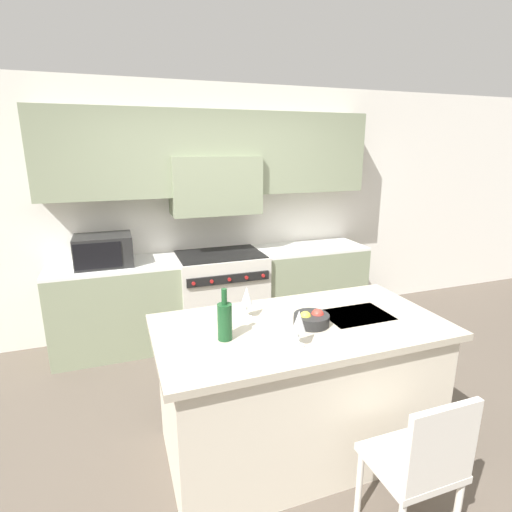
{
  "coord_description": "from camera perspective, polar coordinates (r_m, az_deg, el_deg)",
  "views": [
    {
      "loc": [
        -1.03,
        -2.31,
        2.04
      ],
      "look_at": [
        0.02,
        0.62,
        1.19
      ],
      "focal_mm": 28.0,
      "sensor_mm": 36.0,
      "label": 1
    }
  ],
  "objects": [
    {
      "name": "wine_glass_near",
      "position": [
        2.3,
        6.16,
        -9.36
      ],
      "size": [
        0.08,
        0.08,
        0.22
      ],
      "color": "white",
      "rests_on": "kitchen_island"
    },
    {
      "name": "kitchen_island",
      "position": [
        2.85,
        6.15,
        -18.09
      ],
      "size": [
        1.87,
        0.97,
        0.94
      ],
      "color": "beige",
      "rests_on": "ground_plane"
    },
    {
      "name": "back_cabinetry",
      "position": [
        4.44,
        -6.29,
        9.42
      ],
      "size": [
        10.0,
        0.46,
        2.7
      ],
      "color": "silver",
      "rests_on": "ground_plane"
    },
    {
      "name": "wine_bottle",
      "position": [
        2.37,
        -4.48,
        -9.15
      ],
      "size": [
        0.09,
        0.09,
        0.32
      ],
      "color": "#194723",
      "rests_on": "kitchen_island"
    },
    {
      "name": "island_chair",
      "position": [
        2.4,
        22.58,
        -25.54
      ],
      "size": [
        0.42,
        0.4,
        0.9
      ],
      "color": "beige",
      "rests_on": "ground_plane"
    },
    {
      "name": "wine_glass_far",
      "position": [
        2.64,
        -1.34,
        -5.86
      ],
      "size": [
        0.08,
        0.08,
        0.22
      ],
      "color": "white",
      "rests_on": "kitchen_island"
    },
    {
      "name": "ground_plane",
      "position": [
        3.25,
        3.61,
        -23.59
      ],
      "size": [
        10.0,
        10.0,
        0.0
      ],
      "primitive_type": "plane",
      "color": "brown"
    },
    {
      "name": "back_counter",
      "position": [
        4.46,
        -5.1,
        -5.51
      ],
      "size": [
        3.43,
        0.62,
        0.92
      ],
      "color": "gray",
      "rests_on": "ground_plane"
    },
    {
      "name": "microwave",
      "position": [
        4.15,
        -20.94,
        0.76
      ],
      "size": [
        0.53,
        0.41,
        0.3
      ],
      "color": "black",
      "rests_on": "back_counter"
    },
    {
      "name": "range_stove",
      "position": [
        4.44,
        -5.04,
        -5.51
      ],
      "size": [
        0.93,
        0.7,
        0.94
      ],
      "color": "beige",
      "rests_on": "ground_plane"
    },
    {
      "name": "fruit_bowl",
      "position": [
        2.61,
        7.95,
        -8.89
      ],
      "size": [
        0.23,
        0.23,
        0.1
      ],
      "color": "black",
      "rests_on": "kitchen_island"
    }
  ]
}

